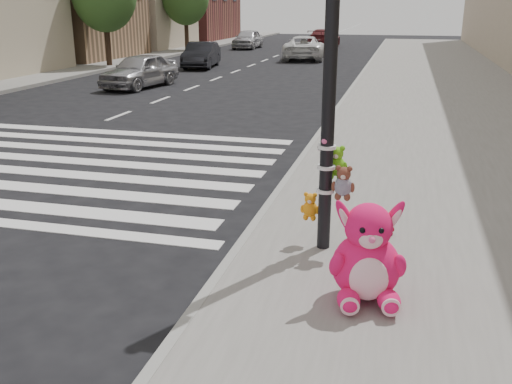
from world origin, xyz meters
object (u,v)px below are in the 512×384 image
(red_teddy, at_px, (390,228))
(car_silver_far, at_px, (140,71))
(car_white_near, at_px, (304,48))
(car_dark_far, at_px, (201,55))
(pink_bunny, at_px, (367,259))
(signal_pole, at_px, (330,121))

(red_teddy, bearing_deg, car_silver_far, 91.93)
(car_white_near, bearing_deg, car_silver_far, 66.17)
(car_silver_far, bearing_deg, car_white_near, 81.98)
(car_silver_far, distance_m, car_dark_far, 7.58)
(pink_bunny, height_order, car_dark_far, car_dark_far)
(car_dark_far, bearing_deg, red_teddy, -72.33)
(signal_pole, xyz_separation_m, car_white_near, (-5.02, 27.31, -1.08))
(signal_pole, relative_size, red_teddy, 20.08)
(car_dark_far, relative_size, car_white_near, 0.79)
(pink_bunny, xyz_separation_m, car_white_near, (-5.60, 28.56, 0.09))
(signal_pole, xyz_separation_m, red_teddy, (0.78, 0.58, -1.51))
(red_teddy, height_order, car_white_near, car_white_near)
(car_silver_far, xyz_separation_m, car_dark_far, (-0.18, 7.58, -0.01))
(pink_bunny, relative_size, red_teddy, 5.54)
(signal_pole, relative_size, car_dark_far, 1.03)
(signal_pole, bearing_deg, car_white_near, 100.41)
(car_silver_far, xyz_separation_m, car_white_near, (4.11, 13.43, 0.03))
(pink_bunny, distance_m, car_white_near, 29.11)
(car_dark_far, bearing_deg, car_white_near, 45.62)
(signal_pole, xyz_separation_m, car_silver_far, (-9.12, 13.89, -1.11))
(car_white_near, bearing_deg, car_dark_far, 46.91)
(pink_bunny, xyz_separation_m, car_silver_far, (-9.71, 15.14, 0.06))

